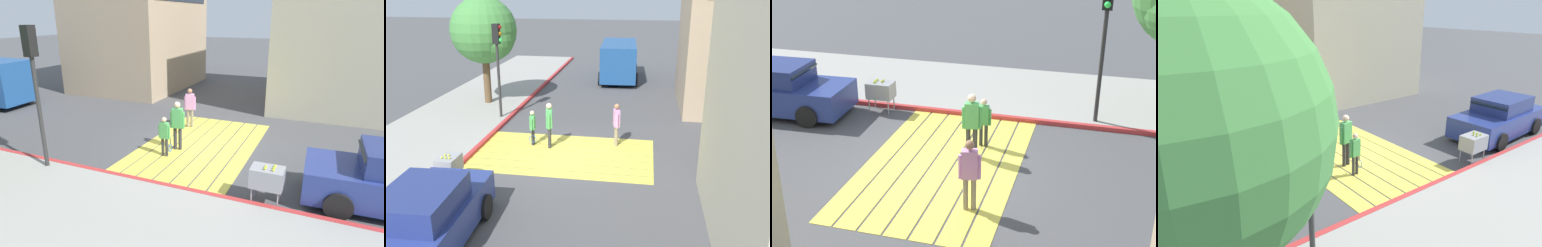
# 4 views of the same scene
# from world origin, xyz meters

# --- Properties ---
(ground_plane) EXTENTS (120.00, 120.00, 0.00)m
(ground_plane) POSITION_xyz_m (0.00, 0.00, 0.00)
(ground_plane) COLOR #4C4C4F
(crosswalk_stripes) EXTENTS (6.40, 3.80, 0.01)m
(crosswalk_stripes) POSITION_xyz_m (0.00, -0.00, 0.01)
(crosswalk_stripes) COLOR #EAD64C
(crosswalk_stripes) RESTS_ON ground
(sidewalk_west) EXTENTS (4.80, 40.00, 0.12)m
(sidewalk_west) POSITION_xyz_m (-5.60, 0.00, 0.06)
(sidewalk_west) COLOR #9E9B93
(sidewalk_west) RESTS_ON ground
(curb_painted) EXTENTS (0.16, 40.00, 0.13)m
(curb_painted) POSITION_xyz_m (-3.25, 0.00, 0.07)
(curb_painted) COLOR #BC3333
(curb_painted) RESTS_ON ground
(car_parked_near_curb) EXTENTS (2.12, 4.37, 1.57)m
(car_parked_near_curb) POSITION_xyz_m (-2.00, -5.91, 0.73)
(car_parked_near_curb) COLOR navy
(car_parked_near_curb) RESTS_ON ground
(traffic_light_corner) EXTENTS (0.39, 0.28, 4.24)m
(traffic_light_corner) POSITION_xyz_m (-3.58, 3.58, 3.04)
(traffic_light_corner) COLOR #2D2D2D
(traffic_light_corner) RESTS_ON ground
(tennis_ball_cart) EXTENTS (0.56, 0.80, 1.02)m
(tennis_ball_cart) POSITION_xyz_m (-2.90, -2.94, 0.70)
(tennis_ball_cart) COLOR #99999E
(tennis_ball_cart) RESTS_ON ground
(pedestrian_adult_lead) EXTENTS (0.28, 0.48, 1.65)m
(pedestrian_adult_lead) POSITION_xyz_m (1.80, 1.18, 0.96)
(pedestrian_adult_lead) COLOR gray
(pedestrian_adult_lead) RESTS_ON ground
(pedestrian_adult_trailing) EXTENTS (0.28, 0.50, 1.72)m
(pedestrian_adult_trailing) POSITION_xyz_m (-0.63, 0.58, 1.00)
(pedestrian_adult_trailing) COLOR #333338
(pedestrian_adult_trailing) RESTS_ON ground
(pedestrian_child_with_racket) EXTENTS (0.28, 0.41, 1.36)m
(pedestrian_child_with_racket) POSITION_xyz_m (-1.32, 0.72, 0.77)
(pedestrian_child_with_racket) COLOR #333338
(pedestrian_child_with_racket) RESTS_ON ground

